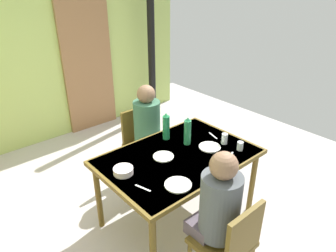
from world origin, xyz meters
TOP-DOWN VIEW (x-y plane):
  - ground_plane at (0.00, 0.00)m, footprint 6.25×6.25m
  - wall_back at (0.00, 2.40)m, footprint 4.73×0.10m
  - door_wooden at (0.66, 2.32)m, footprint 0.80×0.05m
  - stove_pipe_column at (1.69, 2.05)m, footprint 0.12×0.12m
  - dining_table at (0.23, -0.18)m, footprint 1.44×0.98m
  - chair_near_diner at (-0.02, -1.02)m, footprint 0.40×0.40m
  - chair_far_diner at (0.42, 0.66)m, footprint 0.40×0.40m
  - person_near_diner at (-0.02, -0.89)m, footprint 0.30×0.37m
  - person_far_diner at (0.42, 0.53)m, footprint 0.30×0.37m
  - water_bottle_green_near at (0.36, 0.14)m, footprint 0.07×0.07m
  - water_bottle_green_far at (0.45, -0.08)m, footprint 0.07×0.07m
  - serving_bowl_center at (-0.32, -0.09)m, footprint 0.17×0.17m
  - dinner_plate_near_left at (0.56, -0.28)m, footprint 0.21×0.21m
  - dinner_plate_near_right at (0.11, -0.11)m, footprint 0.19×0.19m
  - dinner_plate_far_center at (-0.08, -0.51)m, footprint 0.22×0.22m
  - drinking_glass_by_near_diner at (0.73, -0.32)m, footprint 0.06×0.06m
  - drinking_glass_by_far_diner at (0.75, -0.50)m, footprint 0.06×0.06m
  - cutlery_knife_near at (0.59, -0.51)m, footprint 0.14×0.07m
  - cutlery_fork_near at (0.77, -0.14)m, footprint 0.06×0.15m
  - cutlery_knife_far at (-0.31, -0.36)m, footprint 0.06×0.15m

SIDE VIEW (x-z plane):
  - ground_plane at x=0.00m, z-range 0.00..0.00m
  - chair_near_diner at x=-0.02m, z-range 0.06..0.93m
  - chair_far_diner at x=0.42m, z-range 0.06..0.93m
  - dining_table at x=0.23m, z-range 0.31..1.07m
  - cutlery_knife_near at x=0.59m, z-range 0.76..0.76m
  - cutlery_fork_near at x=0.77m, z-range 0.76..0.76m
  - cutlery_knife_far at x=-0.31m, z-range 0.76..0.76m
  - dinner_plate_near_left at x=0.56m, z-range 0.76..0.77m
  - dinner_plate_near_right at x=0.11m, z-range 0.76..0.77m
  - dinner_plate_far_center at x=-0.08m, z-range 0.76..0.77m
  - person_near_diner at x=-0.02m, z-range 0.40..1.17m
  - person_far_diner at x=0.42m, z-range 0.40..1.17m
  - serving_bowl_center at x=-0.32m, z-range 0.76..0.81m
  - drinking_glass_by_far_diner at x=0.75m, z-range 0.76..0.85m
  - drinking_glass_by_near_diner at x=0.73m, z-range 0.76..0.87m
  - water_bottle_green_near at x=0.36m, z-range 0.75..1.04m
  - water_bottle_green_far at x=0.45m, z-range 0.75..1.04m
  - door_wooden at x=0.66m, z-range 0.00..2.00m
  - wall_back at x=0.00m, z-range 0.00..2.78m
  - stove_pipe_column at x=1.69m, z-range 0.00..2.78m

